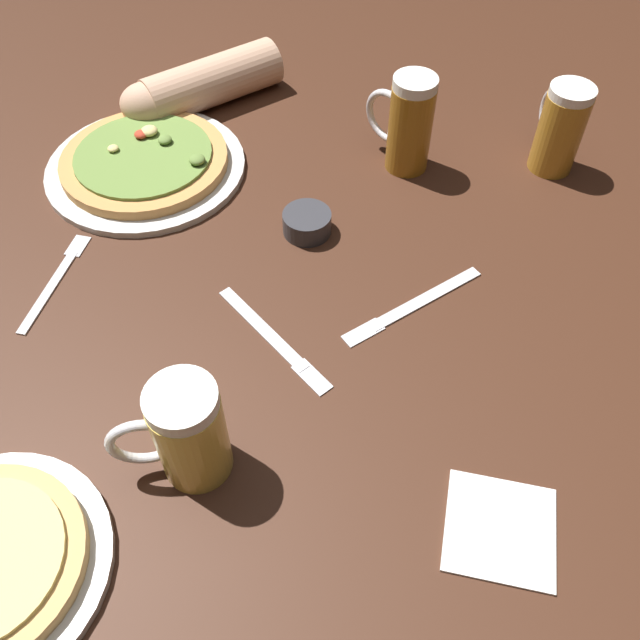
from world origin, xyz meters
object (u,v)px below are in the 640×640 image
(beer_mug_amber, at_px, (186,433))
(ramekin_sauce, at_px, (307,223))
(beer_mug_pale, at_px, (560,128))
(fork_left, at_px, (56,279))
(knife_right, at_px, (273,338))
(pizza_plate_far, at_px, (145,163))
(diner_arm, at_px, (197,87))
(napkin_folded, at_px, (500,528))
(beer_mug_dark, at_px, (408,123))
(knife_spare, at_px, (413,305))

(beer_mug_amber, relative_size, ramekin_sauce, 1.94)
(beer_mug_pale, xyz_separation_m, fork_left, (-0.80, -0.21, -0.07))
(beer_mug_amber, height_order, ramekin_sauce, beer_mug_amber)
(beer_mug_amber, distance_m, knife_right, 0.22)
(pizza_plate_far, height_order, beer_mug_amber, beer_mug_amber)
(fork_left, relative_size, knife_right, 0.99)
(knife_right, distance_m, diner_arm, 0.58)
(beer_mug_amber, xyz_separation_m, knife_right, (0.10, 0.18, -0.07))
(beer_mug_pale, relative_size, fork_left, 0.77)
(napkin_folded, bearing_deg, beer_mug_pale, 69.09)
(beer_mug_amber, distance_m, fork_left, 0.39)
(napkin_folded, distance_m, knife_right, 0.38)
(pizza_plate_far, distance_m, knife_right, 0.44)
(fork_left, xyz_separation_m, diner_arm, (0.20, 0.43, 0.04))
(beer_mug_pale, distance_m, fork_left, 0.83)
(beer_mug_amber, xyz_separation_m, diner_arm, (-0.02, 0.75, -0.03))
(beer_mug_dark, distance_m, napkin_folded, 0.66)
(fork_left, bearing_deg, napkin_folded, -37.10)
(pizza_plate_far, bearing_deg, fork_left, -114.25)
(knife_right, bearing_deg, pizza_plate_far, 118.08)
(beer_mug_pale, relative_size, napkin_folded, 1.24)
(napkin_folded, bearing_deg, pizza_plate_far, 123.75)
(beer_mug_amber, distance_m, ramekin_sauce, 0.43)
(ramekin_sauce, height_order, napkin_folded, ramekin_sauce)
(diner_arm, bearing_deg, beer_mug_amber, -88.40)
(beer_mug_pale, relative_size, knife_spare, 0.69)
(pizza_plate_far, height_order, knife_right, pizza_plate_far)
(fork_left, distance_m, knife_spare, 0.53)
(diner_arm, bearing_deg, napkin_folded, -66.94)
(pizza_plate_far, bearing_deg, diner_arm, 65.20)
(knife_right, height_order, diner_arm, diner_arm)
(beer_mug_dark, distance_m, fork_left, 0.61)
(knife_right, relative_size, diner_arm, 0.66)
(napkin_folded, relative_size, knife_spare, 0.56)
(beer_mug_dark, height_order, beer_mug_amber, beer_mug_dark)
(beer_mug_dark, relative_size, fork_left, 0.84)
(beer_mug_amber, height_order, fork_left, beer_mug_amber)
(pizza_plate_far, xyz_separation_m, diner_arm, (0.08, 0.18, 0.03))
(ramekin_sauce, xyz_separation_m, knife_spare, (0.14, -0.17, -0.01))
(beer_mug_amber, bearing_deg, beer_mug_dark, 58.46)
(beer_mug_dark, bearing_deg, knife_spare, -96.44)
(fork_left, bearing_deg, beer_mug_amber, -55.42)
(pizza_plate_far, bearing_deg, knife_spare, -39.88)
(beer_mug_amber, relative_size, beer_mug_pale, 0.97)
(knife_spare, bearing_deg, knife_right, -167.41)
(pizza_plate_far, xyz_separation_m, beer_mug_pale, (0.69, -0.04, 0.06))
(beer_mug_pale, xyz_separation_m, diner_arm, (-0.61, 0.22, -0.03))
(pizza_plate_far, distance_m, diner_arm, 0.20)
(pizza_plate_far, bearing_deg, beer_mug_amber, -79.37)
(beer_mug_amber, xyz_separation_m, fork_left, (-0.22, 0.32, -0.07))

